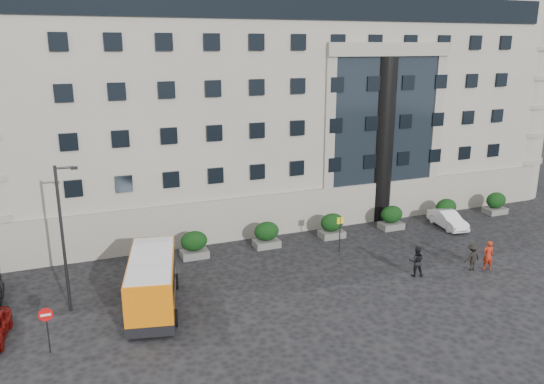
{
  "coord_description": "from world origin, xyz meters",
  "views": [
    {
      "loc": [
        -11.48,
        -24.99,
        13.8
      ],
      "look_at": [
        0.27,
        4.43,
        5.0
      ],
      "focal_mm": 35.0,
      "sensor_mm": 36.0,
      "label": 1
    }
  ],
  "objects_px": {
    "hedge_c": "(332,225)",
    "street_lamp": "(63,234)",
    "hedge_e": "(446,210)",
    "red_truck": "(20,224)",
    "pedestrian_b": "(416,261)",
    "pedestrian_c": "(472,257)",
    "hedge_f": "(496,203)",
    "minibus": "(152,281)",
    "white_taxi": "(448,219)",
    "hedge_d": "(392,217)",
    "hedge_a": "(194,244)",
    "bus_stop_sign": "(340,228)",
    "parked_car_d": "(73,234)",
    "no_entry_sign": "(47,321)",
    "pedestrian_a": "(488,255)",
    "hedge_b": "(267,234)"
  },
  "relations": [
    {
      "from": "minibus",
      "to": "pedestrian_c",
      "type": "xyz_separation_m",
      "value": [
        19.61,
        -2.44,
        -0.71
      ]
    },
    {
      "from": "no_entry_sign",
      "to": "parked_car_d",
      "type": "distance_m",
      "value": 15.13
    },
    {
      "from": "hedge_e",
      "to": "street_lamp",
      "type": "relative_size",
      "value": 0.23
    },
    {
      "from": "hedge_a",
      "to": "parked_car_d",
      "type": "relative_size",
      "value": 0.41
    },
    {
      "from": "parked_car_d",
      "to": "street_lamp",
      "type": "bearing_deg",
      "value": -88.67
    },
    {
      "from": "hedge_a",
      "to": "hedge_e",
      "type": "relative_size",
      "value": 1.0
    },
    {
      "from": "hedge_c",
      "to": "white_taxi",
      "type": "distance_m",
      "value": 9.59
    },
    {
      "from": "hedge_f",
      "to": "pedestrian_b",
      "type": "height_order",
      "value": "pedestrian_b"
    },
    {
      "from": "street_lamp",
      "to": "hedge_c",
      "type": "bearing_deg",
      "value": 14.67
    },
    {
      "from": "hedge_b",
      "to": "pedestrian_b",
      "type": "relative_size",
      "value": 0.97
    },
    {
      "from": "bus_stop_sign",
      "to": "red_truck",
      "type": "distance_m",
      "value": 22.93
    },
    {
      "from": "hedge_a",
      "to": "no_entry_sign",
      "type": "bearing_deg",
      "value": -135.52
    },
    {
      "from": "street_lamp",
      "to": "no_entry_sign",
      "type": "bearing_deg",
      "value": -104.72
    },
    {
      "from": "no_entry_sign",
      "to": "pedestrian_c",
      "type": "distance_m",
      "value": 24.85
    },
    {
      "from": "bus_stop_sign",
      "to": "hedge_c",
      "type": "bearing_deg",
      "value": 72.18
    },
    {
      "from": "hedge_e",
      "to": "parked_car_d",
      "type": "xyz_separation_m",
      "value": [
        -28.3,
        6.18,
        -0.31
      ]
    },
    {
      "from": "hedge_c",
      "to": "hedge_f",
      "type": "xyz_separation_m",
      "value": [
        15.6,
        0.0,
        0.0
      ]
    },
    {
      "from": "pedestrian_a",
      "to": "pedestrian_c",
      "type": "xyz_separation_m",
      "value": [
        -1.02,
        0.26,
        -0.08
      ]
    },
    {
      "from": "parked_car_d",
      "to": "pedestrian_b",
      "type": "relative_size",
      "value": 2.34
    },
    {
      "from": "hedge_a",
      "to": "pedestrian_b",
      "type": "xyz_separation_m",
      "value": [
        12.01,
        -7.98,
        0.02
      ]
    },
    {
      "from": "hedge_d",
      "to": "white_taxi",
      "type": "relative_size",
      "value": 0.46
    },
    {
      "from": "minibus",
      "to": "pedestrian_a",
      "type": "relative_size",
      "value": 3.79
    },
    {
      "from": "hedge_d",
      "to": "pedestrian_b",
      "type": "distance_m",
      "value": 8.75
    },
    {
      "from": "hedge_a",
      "to": "pedestrian_b",
      "type": "height_order",
      "value": "pedestrian_b"
    },
    {
      "from": "hedge_c",
      "to": "parked_car_d",
      "type": "xyz_separation_m",
      "value": [
        -17.9,
        6.18,
        -0.31
      ]
    },
    {
      "from": "hedge_d",
      "to": "street_lamp",
      "type": "distance_m",
      "value": 24.27
    },
    {
      "from": "hedge_f",
      "to": "red_truck",
      "type": "xyz_separation_m",
      "value": [
        -36.93,
        7.6,
        0.45
      ]
    },
    {
      "from": "hedge_d",
      "to": "pedestrian_c",
      "type": "bearing_deg",
      "value": -88.43
    },
    {
      "from": "red_truck",
      "to": "bus_stop_sign",
      "type": "bearing_deg",
      "value": -22.21
    },
    {
      "from": "hedge_d",
      "to": "red_truck",
      "type": "xyz_separation_m",
      "value": [
        -26.53,
        7.6,
        0.45
      ]
    },
    {
      "from": "hedge_a",
      "to": "bus_stop_sign",
      "type": "xyz_separation_m",
      "value": [
        9.5,
        -2.8,
        0.8
      ]
    },
    {
      "from": "no_entry_sign",
      "to": "hedge_b",
      "type": "bearing_deg",
      "value": 31.9
    },
    {
      "from": "hedge_c",
      "to": "street_lamp",
      "type": "distance_m",
      "value": 19.27
    },
    {
      "from": "hedge_d",
      "to": "pedestrian_c",
      "type": "relative_size",
      "value": 1.05
    },
    {
      "from": "hedge_d",
      "to": "hedge_e",
      "type": "distance_m",
      "value": 5.2
    },
    {
      "from": "minibus",
      "to": "pedestrian_a",
      "type": "xyz_separation_m",
      "value": [
        20.63,
        -2.7,
        -0.63
      ]
    },
    {
      "from": "hedge_b",
      "to": "pedestrian_c",
      "type": "bearing_deg",
      "value": -38.89
    },
    {
      "from": "white_taxi",
      "to": "hedge_b",
      "type": "bearing_deg",
      "value": -178.17
    },
    {
      "from": "street_lamp",
      "to": "red_truck",
      "type": "height_order",
      "value": "street_lamp"
    },
    {
      "from": "hedge_a",
      "to": "bus_stop_sign",
      "type": "distance_m",
      "value": 9.94
    },
    {
      "from": "hedge_a",
      "to": "bus_stop_sign",
      "type": "height_order",
      "value": "bus_stop_sign"
    },
    {
      "from": "hedge_e",
      "to": "red_truck",
      "type": "bearing_deg",
      "value": 166.54
    },
    {
      "from": "pedestrian_b",
      "to": "pedestrian_c",
      "type": "xyz_separation_m",
      "value": [
        3.82,
        -0.6,
        -0.08
      ]
    },
    {
      "from": "parked_car_d",
      "to": "pedestrian_c",
      "type": "xyz_separation_m",
      "value": [
        23.34,
        -14.76,
        0.26
      ]
    },
    {
      "from": "minibus",
      "to": "white_taxi",
      "type": "relative_size",
      "value": 1.81
    },
    {
      "from": "hedge_f",
      "to": "red_truck",
      "type": "bearing_deg",
      "value": 168.38
    },
    {
      "from": "hedge_b",
      "to": "no_entry_sign",
      "type": "bearing_deg",
      "value": -148.1
    },
    {
      "from": "no_entry_sign",
      "to": "white_taxi",
      "type": "xyz_separation_m",
      "value": [
        28.89,
        7.47,
        -1.0
      ]
    },
    {
      "from": "hedge_f",
      "to": "white_taxi",
      "type": "relative_size",
      "value": 0.46
    },
    {
      "from": "street_lamp",
      "to": "bus_stop_sign",
      "type": "height_order",
      "value": "street_lamp"
    }
  ]
}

